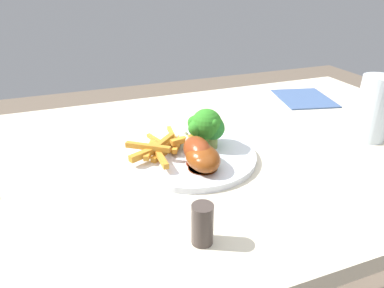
% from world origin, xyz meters
% --- Properties ---
extents(dining_table, '(1.24, 0.73, 0.76)m').
position_xyz_m(dining_table, '(0.00, 0.00, 0.65)').
color(dining_table, beige).
rests_on(dining_table, ground_plane).
extents(dinner_plate, '(0.25, 0.25, 0.01)m').
position_xyz_m(dinner_plate, '(0.04, 0.03, 0.76)').
color(dinner_plate, silver).
rests_on(dinner_plate, dining_table).
extents(broccoli_floret_front, '(0.05, 0.05, 0.07)m').
position_xyz_m(broccoli_floret_front, '(-0.01, 0.02, 0.81)').
color(broccoli_floret_front, '#879E4E').
rests_on(broccoli_floret_front, dinner_plate).
extents(broccoli_floret_middle, '(0.05, 0.05, 0.07)m').
position_xyz_m(broccoli_floret_middle, '(-0.01, 0.00, 0.81)').
color(broccoli_floret_middle, '#83AC55').
rests_on(broccoli_floret_middle, dinner_plate).
extents(broccoli_floret_back, '(0.07, 0.07, 0.08)m').
position_xyz_m(broccoli_floret_back, '(0.01, 0.01, 0.82)').
color(broccoli_floret_back, '#7BB355').
rests_on(broccoli_floret_back, dinner_plate).
extents(carrot_fries_pile, '(0.15, 0.16, 0.03)m').
position_xyz_m(carrot_fries_pile, '(0.09, 0.01, 0.79)').
color(carrot_fries_pile, orange).
rests_on(carrot_fries_pile, dinner_plate).
extents(chicken_drumstick_near, '(0.05, 0.13, 0.05)m').
position_xyz_m(chicken_drumstick_near, '(0.04, 0.07, 0.80)').
color(chicken_drumstick_near, '#5E1F0D').
rests_on(chicken_drumstick_near, dinner_plate).
extents(chicken_drumstick_far, '(0.06, 0.13, 0.04)m').
position_xyz_m(chicken_drumstick_far, '(0.04, 0.08, 0.79)').
color(chicken_drumstick_far, '#5C230A').
rests_on(chicken_drumstick_far, dinner_plate).
extents(chicken_drumstick_extra, '(0.06, 0.13, 0.04)m').
position_xyz_m(chicken_drumstick_extra, '(0.04, 0.09, 0.79)').
color(chicken_drumstick_extra, '#55210A').
rests_on(chicken_drumstick_extra, dinner_plate).
extents(water_glass, '(0.07, 0.07, 0.14)m').
position_xyz_m(water_glass, '(-0.36, 0.08, 0.83)').
color(water_glass, silver).
rests_on(water_glass, dining_table).
extents(napkin, '(0.18, 0.20, 0.00)m').
position_xyz_m(napkin, '(-0.39, -0.19, 0.76)').
color(napkin, '#3D5684').
rests_on(napkin, dining_table).
extents(pepper_shaker, '(0.03, 0.03, 0.06)m').
position_xyz_m(pepper_shaker, '(0.11, 0.26, 0.79)').
color(pepper_shaker, '#423833').
rests_on(pepper_shaker, dining_table).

